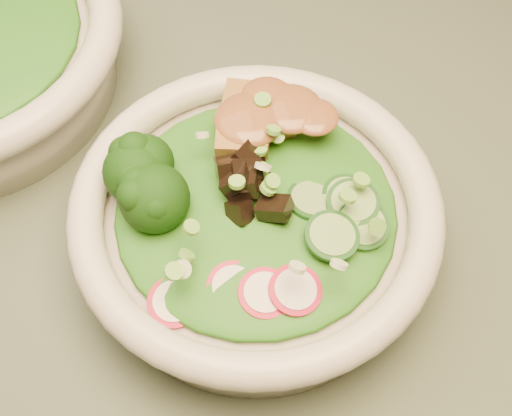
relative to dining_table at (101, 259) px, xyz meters
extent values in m
cylinder|color=black|center=(0.55, 0.35, -0.28)|extent=(0.06, 0.06, 0.72)
cube|color=#485445|center=(0.00, 0.00, 0.10)|extent=(1.20, 0.80, 0.03)
cylinder|color=silver|center=(0.13, -0.07, 0.14)|extent=(0.23, 0.23, 0.05)
torus|color=silver|center=(0.13, -0.07, 0.17)|extent=(0.26, 0.26, 0.02)
ellipsoid|color=#1F6114|center=(0.13, -0.07, 0.17)|extent=(0.19, 0.19, 0.02)
ellipsoid|color=brown|center=(0.15, -0.01, 0.19)|extent=(0.07, 0.05, 0.02)
camera|label=1|loc=(0.10, -0.33, 0.58)|focal=50.00mm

